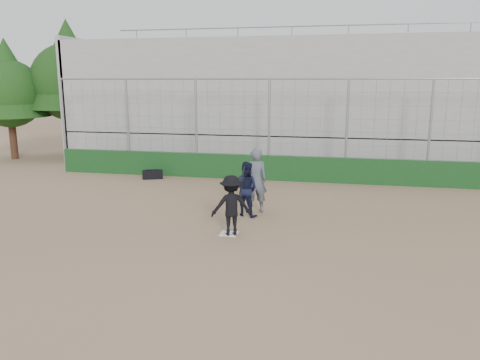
% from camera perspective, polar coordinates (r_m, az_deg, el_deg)
% --- Properties ---
extents(ground, '(90.00, 90.00, 0.00)m').
position_cam_1_polar(ground, '(12.27, -1.35, -6.59)').
color(ground, brown).
rests_on(ground, ground).
extents(home_plate, '(0.44, 0.44, 0.02)m').
position_cam_1_polar(home_plate, '(12.26, -1.35, -6.54)').
color(home_plate, white).
rests_on(home_plate, ground).
extents(backstop, '(18.10, 0.25, 4.04)m').
position_cam_1_polar(backstop, '(18.75, 3.52, 2.89)').
color(backstop, '#123A16').
rests_on(backstop, ground).
extents(bleachers, '(20.25, 6.70, 6.98)m').
position_cam_1_polar(bleachers, '(23.45, 5.37, 9.50)').
color(bleachers, '#959595').
rests_on(bleachers, ground).
extents(tree_left, '(4.48, 4.48, 7.00)m').
position_cam_1_polar(tree_left, '(26.18, -20.12, 12.30)').
color(tree_left, '#3B2715').
rests_on(tree_left, ground).
extents(tree_right, '(3.84, 3.84, 6.00)m').
position_cam_1_polar(tree_right, '(26.36, -26.46, 10.41)').
color(tree_right, '#331D12').
rests_on(tree_right, ground).
extents(batter_at_plate, '(1.16, 0.92, 1.75)m').
position_cam_1_polar(batter_at_plate, '(11.96, -1.09, -3.13)').
color(batter_at_plate, black).
rests_on(batter_at_plate, ground).
extents(catcher_crouched, '(0.97, 0.87, 1.11)m').
position_cam_1_polar(catcher_crouched, '(13.73, 0.72, -2.17)').
color(catcher_crouched, black).
rests_on(catcher_crouched, ground).
extents(umpire, '(0.84, 0.71, 1.77)m').
position_cam_1_polar(umpire, '(14.05, 1.89, -0.46)').
color(umpire, '#4F5664').
rests_on(umpire, ground).
extents(equipment_bag, '(0.89, 0.64, 0.39)m').
position_cam_1_polar(equipment_bag, '(19.40, -10.60, 0.67)').
color(equipment_bag, black).
rests_on(equipment_bag, ground).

